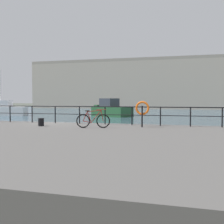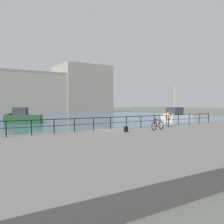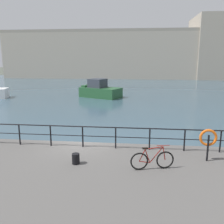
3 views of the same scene
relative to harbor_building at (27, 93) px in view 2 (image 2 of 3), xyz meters
The scene contains 10 objects.
ground_plane 56.44m from the harbor_building, 96.53° to the right, with size 240.00×240.00×0.00m, color #4C5147.
water_basin 27.03m from the harbor_building, 104.03° to the right, with size 80.00×60.00×0.01m, color #385160.
quay_promenade 62.83m from the harbor_building, 95.86° to the right, with size 56.00×13.00×0.86m, color #565451.
harbor_building is the anchor object (origin of this frame).
moored_harbor_tender 47.50m from the harbor_building, 72.86° to the right, with size 5.09×2.69×5.95m.
moored_red_daysailer 36.59m from the harbor_building, 103.97° to the right, with size 5.91×4.68×2.43m.
quay_railing 57.01m from the harbor_building, 96.27° to the right, with size 26.17×0.07×1.08m.
parked_bicycle 58.95m from the harbor_building, 92.85° to the right, with size 1.73×0.48×0.98m.
mooring_bollard 59.02m from the harbor_building, 95.91° to the right, with size 0.32×0.32×0.44m, color black.
life_ring_stand 57.69m from the harbor_building, 90.53° to the right, with size 0.75×0.16×1.40m.
Camera 2 is at (-10.58, -18.00, 3.11)m, focal length 38.86 mm.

